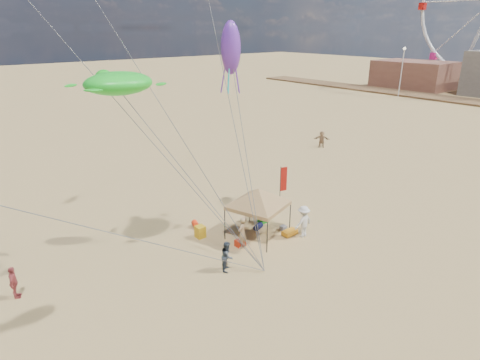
% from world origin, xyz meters
% --- Properties ---
extents(ground, '(280.00, 280.00, 0.00)m').
position_xyz_m(ground, '(0.00, 0.00, 0.00)').
color(ground, tan).
rests_on(ground, ground).
extents(canopy_tent, '(5.25, 5.25, 3.40)m').
position_xyz_m(canopy_tent, '(1.74, 3.49, 2.83)').
color(canopy_tent, black).
rests_on(canopy_tent, ground).
extents(feather_flag, '(0.47, 0.16, 3.17)m').
position_xyz_m(feather_flag, '(5.06, 4.87, 2.11)').
color(feather_flag, black).
rests_on(feather_flag, ground).
extents(cooler_red, '(0.54, 0.38, 0.38)m').
position_xyz_m(cooler_red, '(0.20, 3.24, 0.19)').
color(cooler_red, red).
rests_on(cooler_red, ground).
extents(cooler_blue, '(0.54, 0.38, 0.38)m').
position_xyz_m(cooler_blue, '(3.93, 6.81, 0.19)').
color(cooler_blue, '#124E92').
rests_on(cooler_blue, ground).
extents(bag_navy, '(0.69, 0.54, 0.36)m').
position_xyz_m(bag_navy, '(2.29, 4.06, 0.18)').
color(bag_navy, '#0D103B').
rests_on(bag_navy, ground).
extents(bag_orange, '(0.54, 0.69, 0.36)m').
position_xyz_m(bag_orange, '(-0.43, 6.71, 0.18)').
color(bag_orange, '#FF330E').
rests_on(bag_orange, ground).
extents(chair_green, '(0.50, 0.50, 0.70)m').
position_xyz_m(chair_green, '(3.16, 4.60, 0.35)').
color(chair_green, '#1A931F').
rests_on(chair_green, ground).
extents(chair_yellow, '(0.50, 0.50, 0.70)m').
position_xyz_m(chair_yellow, '(-0.93, 5.46, 0.35)').
color(chair_yellow, gold).
rests_on(chair_yellow, ground).
extents(crate_grey, '(0.34, 0.30, 0.28)m').
position_xyz_m(crate_grey, '(3.37, 3.05, 0.14)').
color(crate_grey, slate).
rests_on(crate_grey, ground).
extents(beach_cart, '(0.90, 0.50, 0.24)m').
position_xyz_m(beach_cart, '(3.19, 2.34, 0.20)').
color(beach_cart, orange).
rests_on(beach_cart, ground).
extents(person_near_a, '(0.77, 0.65, 1.80)m').
position_xyz_m(person_near_a, '(0.20, 3.05, 0.90)').
color(person_near_a, tan).
rests_on(person_near_a, ground).
extents(person_near_b, '(0.95, 0.95, 1.55)m').
position_xyz_m(person_near_b, '(-1.79, 1.81, 0.78)').
color(person_near_b, '#3A4550').
rests_on(person_near_b, ground).
extents(person_near_c, '(1.23, 0.72, 1.89)m').
position_xyz_m(person_near_c, '(3.68, 1.79, 0.95)').
color(person_near_c, silver).
rests_on(person_near_c, ground).
extents(person_far_a, '(0.64, 0.98, 1.55)m').
position_xyz_m(person_far_a, '(-10.44, 6.03, 0.77)').
color(person_far_a, '#AC4244').
rests_on(person_far_a, ground).
extents(person_far_c, '(1.35, 1.55, 1.69)m').
position_xyz_m(person_far_c, '(19.18, 13.37, 0.85)').
color(person_far_c, tan).
rests_on(person_far_c, ground).
extents(building_north, '(10.00, 14.00, 5.20)m').
position_xyz_m(building_north, '(67.00, 30.00, 2.60)').
color(building_north, '#8C5947').
rests_on(building_north, ground).
extents(lamp_north, '(0.50, 0.50, 8.25)m').
position_xyz_m(lamp_north, '(55.00, 26.00, 5.52)').
color(lamp_north, silver).
rests_on(lamp_north, ground).
extents(turtle_kite, '(3.54, 3.13, 1.00)m').
position_xyz_m(turtle_kite, '(-5.12, 4.97, 9.07)').
color(turtle_kite, '#20D729').
rests_on(turtle_kite, ground).
extents(squid_kite, '(1.24, 1.24, 2.59)m').
position_xyz_m(squid_kite, '(0.74, 4.63, 10.37)').
color(squid_kite, purple).
rests_on(squid_kite, ground).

